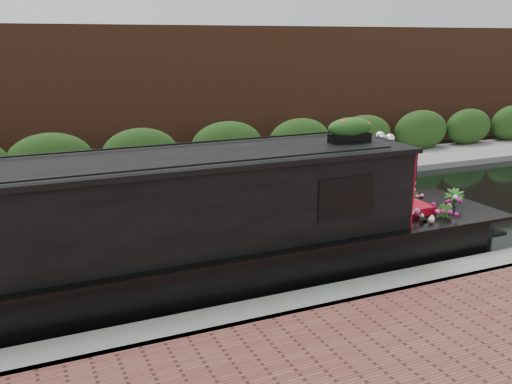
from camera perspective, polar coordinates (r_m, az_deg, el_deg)
name	(u,v)px	position (r m, az deg, el deg)	size (l,w,h in m)	color
ground	(215,241)	(10.64, -4.11, -4.87)	(80.00, 80.00, 0.00)	black
near_bank_coping	(300,317)	(7.88, 4.40, -12.38)	(40.00, 0.60, 0.50)	gray
far_bank_path	(157,188)	(14.49, -9.86, 0.38)	(40.00, 2.40, 0.34)	gray
far_hedge	(148,180)	(15.34, -10.71, 1.16)	(40.00, 1.10, 2.80)	#224316
far_brick_wall	(131,165)	(17.34, -12.37, 2.67)	(40.00, 1.00, 8.00)	#5A301E
narrowboat	(157,245)	(8.29, -9.82, -5.22)	(11.21, 2.03, 2.63)	black
rope_fender	(471,231)	(11.43, 20.73, -3.69)	(0.28, 0.28, 0.37)	brown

